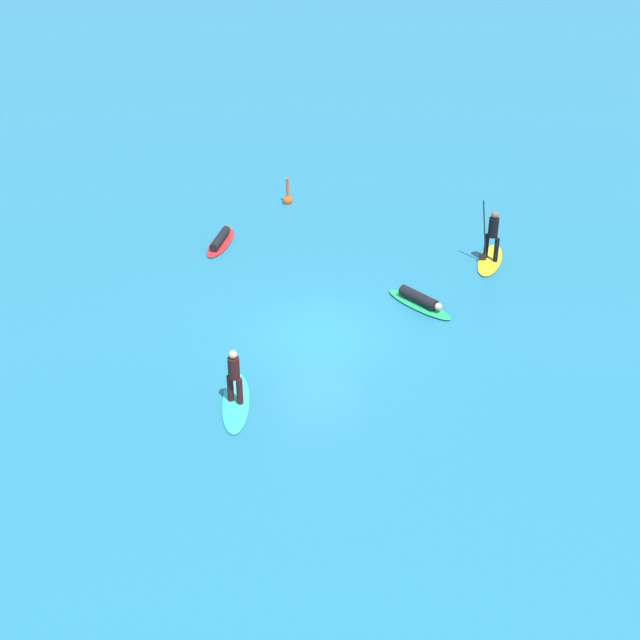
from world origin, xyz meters
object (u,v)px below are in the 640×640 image
(surfer_on_red_board, at_px, (221,240))
(surfer_on_teal_board, at_px, (235,391))
(marker_buoy, at_px, (288,199))
(surfer_on_green_board, at_px, (420,301))
(surfer_on_yellow_board, at_px, (491,249))

(surfer_on_red_board, distance_m, surfer_on_teal_board, 9.78)
(surfer_on_red_board, bearing_deg, marker_buoy, -19.93)
(surfer_on_green_board, height_order, surfer_on_yellow_board, surfer_on_yellow_board)
(surfer_on_green_board, xyz_separation_m, marker_buoy, (-1.48, 9.10, 0.00))
(marker_buoy, bearing_deg, surfer_on_green_board, -80.75)
(surfer_on_red_board, distance_m, surfer_on_green_board, 8.04)
(surfer_on_teal_board, xyz_separation_m, surfer_on_green_board, (6.82, 3.16, -0.25))
(surfer_on_teal_board, bearing_deg, surfer_on_yellow_board, -46.62)
(surfer_on_red_board, xyz_separation_m, marker_buoy, (3.36, 2.69, 0.03))
(surfer_on_red_board, bearing_deg, surfer_on_green_board, -111.50)
(surfer_on_teal_board, height_order, surfer_on_yellow_board, surfer_on_yellow_board)
(surfer_on_yellow_board, relative_size, marker_buoy, 2.18)
(surfer_on_red_board, xyz_separation_m, surfer_on_yellow_board, (8.42, -4.41, 0.34))
(marker_buoy, bearing_deg, surfer_on_yellow_board, -54.51)
(surfer_on_green_board, bearing_deg, surfer_on_teal_board, -88.08)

